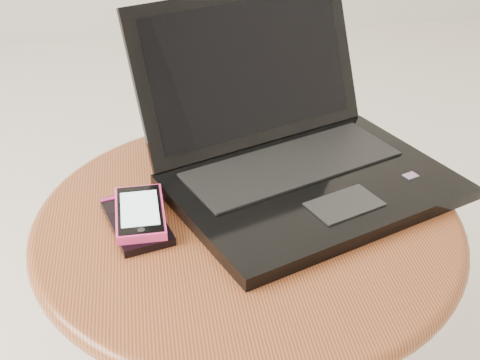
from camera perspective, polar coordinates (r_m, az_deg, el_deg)
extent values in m
cylinder|color=#592411|center=(1.01, 0.58, -13.72)|extent=(0.09, 0.09, 0.40)
cylinder|color=#5B3017|center=(0.87, 0.66, -3.76)|extent=(0.55, 0.55, 0.03)
torus|color=#5B3017|center=(0.87, 0.66, -3.76)|extent=(0.57, 0.57, 0.03)
cube|color=black|center=(0.90, 6.50, -0.61)|extent=(0.45, 0.38, 0.02)
cube|color=black|center=(0.93, 4.66, 1.43)|extent=(0.33, 0.22, 0.00)
cube|color=black|center=(0.85, 9.23, -2.12)|extent=(0.11, 0.09, 0.00)
cube|color=red|center=(0.94, 14.84, 0.39)|extent=(0.02, 0.02, 0.00)
cube|color=black|center=(0.98, 0.89, 9.87)|extent=(0.37, 0.22, 0.22)
cube|color=black|center=(0.97, 1.03, 9.88)|extent=(0.33, 0.18, 0.18)
cube|color=black|center=(0.85, -9.14, -3.61)|extent=(0.10, 0.14, 0.01)
cube|color=#A0206D|center=(0.89, -10.18, -1.33)|extent=(0.07, 0.02, 0.00)
cube|color=#FF3784|center=(0.84, -8.83, -2.89)|extent=(0.06, 0.12, 0.01)
cube|color=black|center=(0.84, -8.86, -2.53)|extent=(0.06, 0.11, 0.00)
cube|color=#C6EFF0|center=(0.84, -8.87, -2.48)|extent=(0.05, 0.08, 0.00)
cylinder|color=black|center=(0.80, -8.72, -4.38)|extent=(0.01, 0.01, 0.00)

